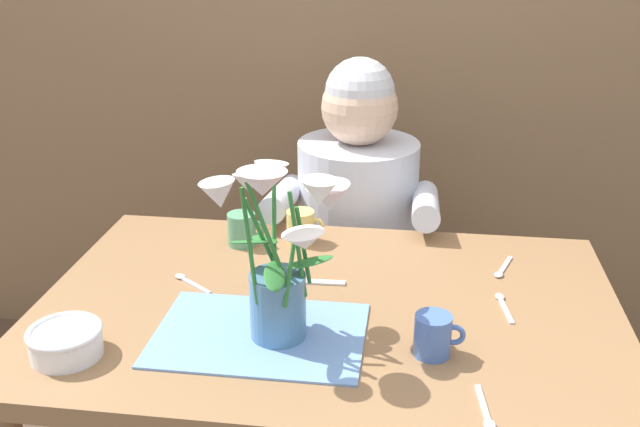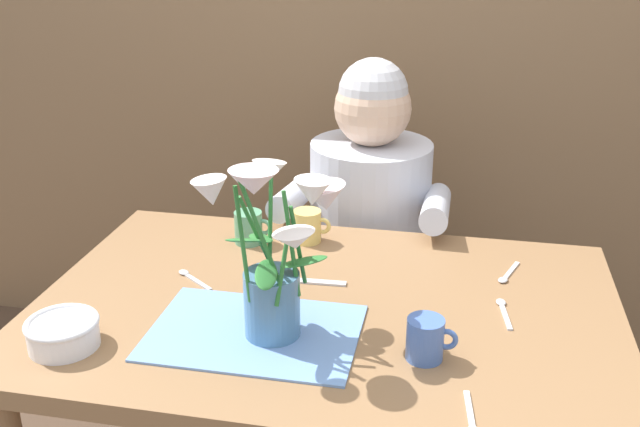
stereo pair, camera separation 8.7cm
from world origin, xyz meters
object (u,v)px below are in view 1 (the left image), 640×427
flower_vase (281,251)px  tea_cup (301,226)px  coffee_cup (434,335)px  ceramic_mug (242,229)px  ceramic_bowl (65,341)px  dinner_knife (302,281)px  seated_person (356,253)px

flower_vase → tea_cup: flower_vase is taller
coffee_cup → flower_vase: bearing=175.9°
ceramic_mug → tea_cup: bearing=14.5°
ceramic_bowl → dinner_knife: ceramic_bowl is taller
dinner_knife → coffee_cup: 0.37m
ceramic_mug → coffee_cup: size_ratio=1.00×
seated_person → ceramic_bowl: 1.00m
dinner_knife → seated_person: bearing=79.6°
flower_vase → dinner_knife: size_ratio=1.87×
ceramic_mug → dinner_knife: bearing=-45.3°
ceramic_bowl → coffee_cup: size_ratio=1.46×
ceramic_mug → ceramic_bowl: bearing=-112.0°
ceramic_bowl → tea_cup: tea_cup is taller
seated_person → flower_vase: (-0.08, -0.75, 0.36)m
ceramic_bowl → ceramic_mug: bearing=68.0°
dinner_knife → coffee_cup: size_ratio=2.04×
coffee_cup → tea_cup: 0.55m
flower_vase → ceramic_bowl: (-0.38, -0.11, -0.15)m
dinner_knife → tea_cup: bearing=97.1°
coffee_cup → dinner_knife: bearing=139.1°
seated_person → ceramic_mug: bearing=-124.8°
tea_cup → seated_person: bearing=71.0°
flower_vase → coffee_cup: bearing=-4.1°
seated_person → ceramic_bowl: seated_person is taller
tea_cup → ceramic_mug: bearing=-165.5°
seated_person → flower_vase: seated_person is taller
flower_vase → ceramic_mug: size_ratio=3.82×
seated_person → tea_cup: seated_person is taller
ceramic_bowl → coffee_cup: bearing=8.0°
flower_vase → ceramic_bowl: flower_vase is taller
coffee_cup → tea_cup: bearing=124.8°
seated_person → coffee_cup: seated_person is taller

